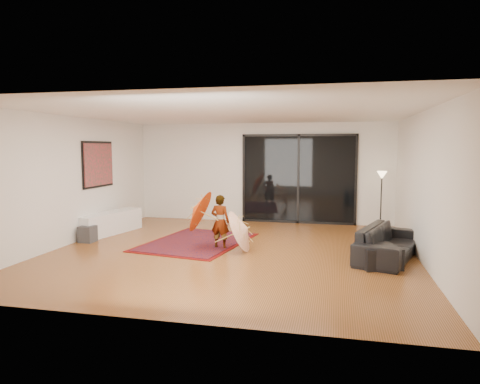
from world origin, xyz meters
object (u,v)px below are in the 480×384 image
(media_console, at_px, (110,223))
(ottoman, at_px, (378,256))
(sofa, at_px, (388,243))
(child, at_px, (220,222))

(media_console, xyz_separation_m, ottoman, (5.97, -1.58, -0.07))
(sofa, distance_m, child, 3.25)
(sofa, height_order, ottoman, sofa)
(media_console, distance_m, ottoman, 6.18)
(sofa, bearing_deg, child, 107.11)
(sofa, relative_size, child, 1.86)
(ottoman, relative_size, child, 0.58)
(media_console, distance_m, sofa, 6.27)
(ottoman, bearing_deg, child, 166.55)
(media_console, bearing_deg, child, -4.52)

